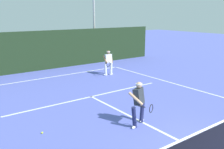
% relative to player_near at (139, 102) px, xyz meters
% --- Properties ---
extents(court_line_baseline_far, '(9.92, 0.10, 0.01)m').
position_rel_player_near_xyz_m(court_line_baseline_far, '(0.27, 8.27, -0.87)').
color(court_line_baseline_far, white).
rests_on(court_line_baseline_far, ground_plane).
extents(court_line_service, '(8.09, 0.10, 0.01)m').
position_rel_player_near_xyz_m(court_line_service, '(0.27, 3.61, -0.87)').
color(court_line_service, white).
rests_on(court_line_service, ground_plane).
extents(court_line_centre, '(0.10, 6.40, 0.01)m').
position_rel_player_near_xyz_m(court_line_centre, '(0.27, 0.45, -0.87)').
color(court_line_centre, white).
rests_on(court_line_centre, ground_plane).
extents(tennis_net, '(10.87, 0.09, 1.05)m').
position_rel_player_near_xyz_m(tennis_net, '(0.27, -2.75, -0.34)').
color(tennis_net, '#1E4723').
rests_on(tennis_net, ground_plane).
extents(player_near, '(0.88, 0.95, 1.59)m').
position_rel_player_near_xyz_m(player_near, '(0.00, 0.00, 0.00)').
color(player_near, '#1E234C').
rests_on(player_near, ground_plane).
extents(player_far, '(0.87, 0.89, 1.58)m').
position_rel_player_near_xyz_m(player_far, '(3.39, 6.59, -0.00)').
color(player_far, silver).
rests_on(player_far, ground_plane).
extents(tennis_ball, '(0.07, 0.07, 0.07)m').
position_rel_player_near_xyz_m(tennis_ball, '(-2.99, 1.38, -0.84)').
color(tennis_ball, '#D1E033').
rests_on(tennis_ball, ground_plane).
extents(back_fence_windscreen, '(19.99, 0.12, 2.72)m').
position_rel_player_near_xyz_m(back_fence_windscreen, '(0.27, 10.53, 0.49)').
color(back_fence_windscreen, black).
rests_on(back_fence_windscreen, ground_plane).
extents(light_pole, '(0.55, 0.44, 6.37)m').
position_rel_player_near_xyz_m(light_pole, '(5.98, 12.33, 3.12)').
color(light_pole, '#9EA39E').
rests_on(light_pole, ground_plane).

